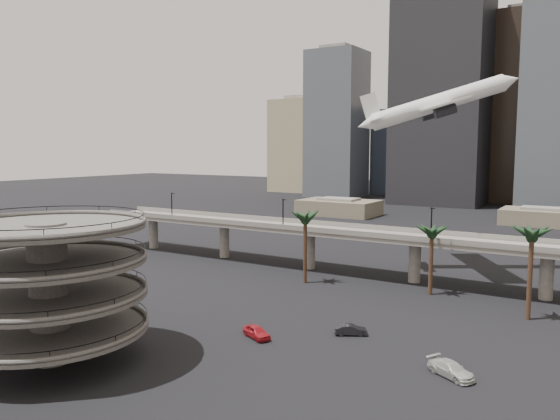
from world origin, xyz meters
The scene contains 10 objects.
ground centered at (0.00, 0.00, 0.00)m, with size 700.00×700.00×0.00m, color black.
parking_ramp centered at (-13.00, -4.00, 9.84)m, with size 22.20×22.20×17.35m.
overpass centered at (0.00, 55.00, 7.34)m, with size 130.00×9.30×14.70m.
palm_trees centered at (21.48, 47.47, 11.30)m, with size 54.40×18.40×14.00m.
low_buildings centered at (6.89, 142.30, 2.86)m, with size 135.00×27.50×6.80m.
skyline centered at (15.11, 217.09, 41.76)m, with size 269.00×86.00×114.29m.
airborne_jet centered at (10.70, 67.28, 33.37)m, with size 29.48×27.61×12.62m.
car_a centered at (2.88, 14.97, 0.81)m, with size 1.91×4.74×1.62m, color #B11922.
car_b centered at (12.91, 22.44, 0.71)m, with size 1.50×4.31×1.42m, color black.
car_c centered at (27.66, 16.00, 0.82)m, with size 2.29×5.64×1.64m, color #BCBCB7.
Camera 1 is at (41.65, -42.09, 24.72)m, focal length 35.00 mm.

